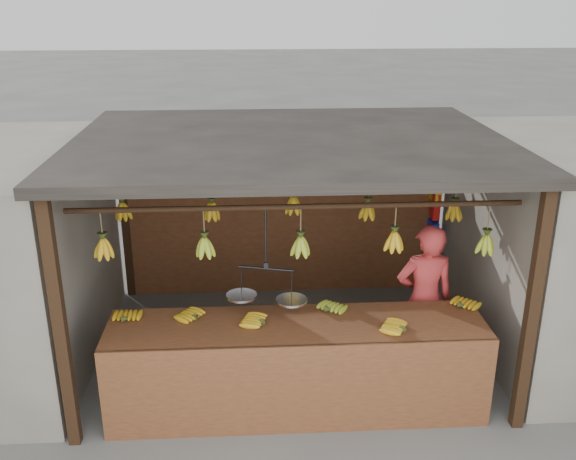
{
  "coord_description": "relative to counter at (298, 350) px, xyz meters",
  "views": [
    {
      "loc": [
        -0.4,
        -6.29,
        3.76
      ],
      "look_at": [
        0.0,
        0.3,
        1.3
      ],
      "focal_mm": 40.0,
      "sensor_mm": 36.0,
      "label": 1
    }
  ],
  "objects": [
    {
      "name": "hanging_bananas",
      "position": [
        0.02,
        1.23,
        0.93
      ],
      "size": [
        3.62,
        2.18,
        0.36
      ],
      "color": "#C49214",
      "rests_on": "ground"
    },
    {
      "name": "bag_bundles",
      "position": [
        1.94,
        2.58,
        0.3
      ],
      "size": [
        0.08,
        0.26,
        1.21
      ],
      "color": "yellow",
      "rests_on": "ground"
    },
    {
      "name": "vendor",
      "position": [
        1.35,
        0.71,
        0.11
      ],
      "size": [
        0.6,
        0.4,
        1.63
      ],
      "primitive_type": "imported",
      "rotation": [
        0.0,
        0.0,
        3.17
      ],
      "color": "#BF3333",
      "rests_on": "ground"
    },
    {
      "name": "counter",
      "position": [
        0.0,
        0.0,
        0.0
      ],
      "size": [
        3.49,
        0.8,
        0.96
      ],
      "color": "brown",
      "rests_on": "ground"
    },
    {
      "name": "balance_scale",
      "position": [
        -0.28,
        0.23,
        0.46
      ],
      "size": [
        0.73,
        0.4,
        0.89
      ],
      "color": "black",
      "rests_on": "ground"
    },
    {
      "name": "stall",
      "position": [
        0.0,
        1.56,
        1.27
      ],
      "size": [
        4.3,
        3.3,
        2.4
      ],
      "color": "black",
      "rests_on": "ground"
    },
    {
      "name": "ground",
      "position": [
        0.0,
        1.23,
        -0.71
      ],
      "size": [
        80.0,
        80.0,
        0.0
      ],
      "primitive_type": "plane",
      "color": "#5B5B57"
    }
  ]
}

